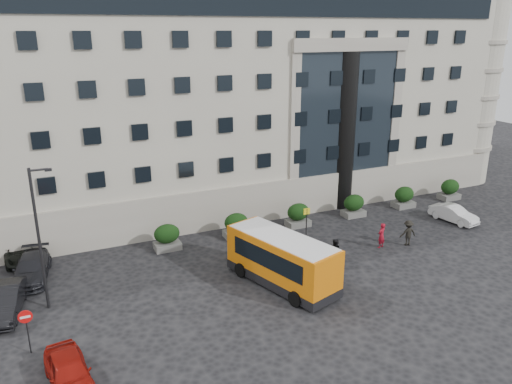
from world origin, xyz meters
TOP-DOWN VIEW (x-y plane):
  - ground at (0.00, 0.00)m, footprint 120.00×120.00m
  - civic_building at (6.00, 22.00)m, footprint 44.00×24.00m
  - entrance_column at (12.00, 10.30)m, footprint 1.80×1.80m
  - hedge_a at (-4.00, 7.80)m, footprint 1.80×1.26m
  - hedge_b at (1.20, 7.80)m, footprint 1.80×1.26m
  - hedge_c at (6.40, 7.80)m, footprint 1.80×1.26m
  - hedge_d at (11.60, 7.80)m, footprint 1.80×1.26m
  - hedge_e at (16.80, 7.80)m, footprint 1.80×1.26m
  - hedge_f at (22.00, 7.80)m, footprint 1.80×1.26m
  - street_lamp at (-11.94, 3.00)m, footprint 1.16×0.18m
  - bus_stop_sign at (5.50, 5.00)m, footprint 0.50×0.08m
  - no_entry_sign at (-13.00, -1.04)m, footprint 0.64×0.16m
  - minibus at (0.96, 0.06)m, footprint 4.60×7.76m
  - red_truck at (-13.13, 13.79)m, footprint 2.76×5.51m
  - parked_car_a at (-11.50, -4.25)m, footprint 2.13×4.33m
  - parked_car_b at (-14.11, 3.25)m, footprint 2.32×4.75m
  - parked_car_c at (-12.70, 7.02)m, footprint 2.69×5.03m
  - parked_car_d at (-13.36, 10.21)m, footprint 2.73×4.84m
  - white_taxi at (18.15, 3.48)m, footprint 2.01×4.07m
  - pedestrian_a at (9.73, 1.84)m, footprint 0.77×0.63m
  - pedestrian_b at (5.06, 0.66)m, footprint 1.04×0.87m
  - pedestrian_c at (11.70, 1.39)m, footprint 1.30×0.87m

SIDE VIEW (x-z plane):
  - ground at x=0.00m, z-range 0.00..0.00m
  - parked_car_d at x=-13.36m, z-range 0.00..1.27m
  - white_taxi at x=18.15m, z-range 0.00..1.28m
  - parked_car_c at x=-12.70m, z-range 0.00..1.39m
  - parked_car_a at x=-11.50m, z-range 0.00..1.42m
  - parked_car_b at x=-14.11m, z-range 0.00..1.50m
  - pedestrian_a at x=9.73m, z-range 0.00..1.81m
  - hedge_a at x=-4.00m, z-range 0.01..1.85m
  - hedge_b at x=1.20m, z-range 0.01..1.85m
  - hedge_c at x=6.40m, z-range 0.01..1.85m
  - hedge_d at x=11.60m, z-range 0.01..1.85m
  - hedge_e at x=16.80m, z-range 0.01..1.85m
  - hedge_f at x=22.00m, z-range 0.01..1.85m
  - pedestrian_c at x=11.70m, z-range 0.00..1.87m
  - pedestrian_b at x=5.06m, z-range 0.00..1.93m
  - red_truck at x=-13.13m, z-range 0.03..2.94m
  - no_entry_sign at x=-13.00m, z-range 0.49..2.81m
  - minibus at x=0.96m, z-range 0.16..3.22m
  - bus_stop_sign at x=5.50m, z-range 0.47..2.99m
  - street_lamp at x=-11.94m, z-range 0.37..8.37m
  - entrance_column at x=12.00m, z-range 0.00..13.00m
  - civic_building at x=6.00m, z-range 0.00..18.00m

